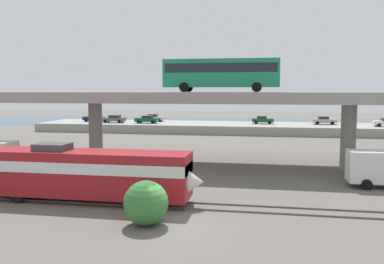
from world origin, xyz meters
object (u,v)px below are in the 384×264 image
object	(u,v)px
parked_car_2	(154,118)
parked_car_3	(263,120)
train_locomotive	(96,172)
parked_car_5	(324,120)
transit_bus_on_overpass	(221,72)
parked_car_6	(114,119)
parked_car_1	(94,118)
parked_car_0	(147,119)

from	to	relation	value
parked_car_2	parked_car_3	bearing A→B (deg)	-5.14
parked_car_3	train_locomotive	bearing A→B (deg)	-102.50
parked_car_2	parked_car_5	xyz separation A→B (m)	(33.57, -1.29, 0.00)
transit_bus_on_overpass	parked_car_6	bearing A→B (deg)	-53.39
train_locomotive	parked_car_1	distance (m)	56.08
parked_car_0	train_locomotive	bearing A→B (deg)	102.44
parked_car_0	parked_car_6	size ratio (longest dim) A/B	0.98
parked_car_2	parked_car_6	bearing A→B (deg)	-146.77
train_locomotive	parked_car_3	xyz separation A→B (m)	(11.46, 51.66, 0.19)
parked_car_5	parked_car_6	xyz separation A→B (m)	(-40.48, -3.23, 0.00)
train_locomotive	parked_car_2	size ratio (longest dim) A/B	3.83
train_locomotive	parked_car_3	distance (m)	52.92
transit_bus_on_overpass	parked_car_3	bearing A→B (deg)	-96.66
parked_car_5	train_locomotive	bearing A→B (deg)	-113.61
parked_car_0	transit_bus_on_overpass	bearing A→B (deg)	118.44
train_locomotive	parked_car_5	distance (m)	57.14
train_locomotive	parked_car_5	bearing A→B (deg)	66.39
parked_car_0	parked_car_3	xyz separation A→B (m)	(22.27, 2.62, -0.00)
parked_car_0	parked_car_2	world-z (taller)	same
parked_car_5	parked_car_1	bearing A→B (deg)	-178.63
parked_car_3	parked_car_0	bearing A→B (deg)	-173.29
parked_car_2	parked_car_6	distance (m)	8.26
parked_car_0	parked_car_2	distance (m)	4.61
transit_bus_on_overpass	parked_car_6	distance (m)	42.34
parked_car_3	parked_car_1	bearing A→B (deg)	-179.33
parked_car_5	transit_bus_on_overpass	bearing A→B (deg)	-113.08
parked_car_5	parked_car_6	distance (m)	40.60
transit_bus_on_overpass	parked_car_1	size ratio (longest dim) A/B	2.83
parked_car_3	parked_car_6	xyz separation A→B (m)	(-29.05, -2.53, 0.00)
parked_car_5	parked_car_6	bearing A→B (deg)	-175.44
train_locomotive	parked_car_6	distance (m)	52.18
train_locomotive	parked_car_1	bearing A→B (deg)	113.92
parked_car_0	parked_car_6	world-z (taller)	same
parked_car_1	parked_car_2	distance (m)	12.29
parked_car_2	train_locomotive	bearing A→B (deg)	-78.73
parked_car_0	parked_car_3	bearing A→B (deg)	-173.29
train_locomotive	parked_car_3	bearing A→B (deg)	77.50
transit_bus_on_overpass	parked_car_5	distance (m)	40.57
parked_car_1	parked_car_6	size ratio (longest dim) A/B	0.91
parked_car_1	parked_car_5	size ratio (longest dim) A/B	0.98
parked_car_2	parked_car_3	size ratio (longest dim) A/B	1.04
parked_car_0	parked_car_2	size ratio (longest dim) A/B	1.08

